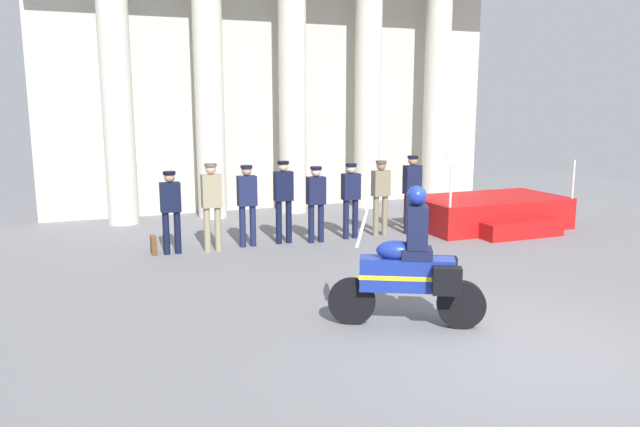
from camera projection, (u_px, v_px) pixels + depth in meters
ground_plane at (519, 346)px, 7.53m from camera, size 28.00×28.00×0.00m
colonnade_backdrop at (286, 70)px, 16.41m from camera, size 12.76×1.58×7.29m
reviewing_stand at (490, 213)px, 14.48m from camera, size 3.51×2.44×1.63m
officer_in_row_0 at (171, 206)px, 11.87m from camera, size 0.38×0.24×1.64m
officer_in_row_1 at (212, 200)px, 12.07m from camera, size 0.38×0.24×1.77m
officer_in_row_2 at (247, 199)px, 12.48m from camera, size 0.38×0.24×1.69m
officer_in_row_3 at (283, 195)px, 12.76m from camera, size 0.38×0.24×1.74m
officer_in_row_4 at (316, 198)px, 12.85m from camera, size 0.38×0.24×1.62m
officer_in_row_5 at (351, 195)px, 13.23m from camera, size 0.38×0.24×1.64m
officer_in_row_6 at (381, 192)px, 13.50m from camera, size 0.38×0.24×1.68m
officer_in_row_7 at (412, 188)px, 13.70m from camera, size 0.38×0.24×1.77m
motorcycle_with_rider at (412, 269)px, 8.05m from camera, size 1.91×1.15×1.90m
briefcase_on_ground at (154, 245)px, 12.00m from camera, size 0.10×0.32×0.36m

